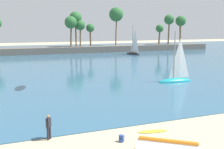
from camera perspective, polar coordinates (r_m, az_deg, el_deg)
sea at (r=67.62m, az=-16.33°, el=3.38°), size 220.00×99.80×0.06m
palm_headland at (r=77.45m, az=-15.20°, el=6.68°), size 113.43×6.98×13.33m
folded_kite at (r=15.83m, az=11.66°, el=-14.50°), size 4.08×3.85×1.02m
person_at_waterline at (r=18.17m, az=-13.21°, el=-10.56°), size 0.40×0.43×1.67m
backpack_by_trailer at (r=17.63m, az=2.00°, el=-13.33°), size 0.37×0.37×0.44m
surfboard at (r=19.42m, az=8.54°, el=-11.74°), size 2.16×0.88×0.08m
sailboat_toward_headland at (r=37.05m, az=13.31°, el=-0.45°), size 4.99×1.66×7.16m
sailboat_far_left at (r=73.42m, az=4.55°, el=4.85°), size 2.76×6.05×8.46m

